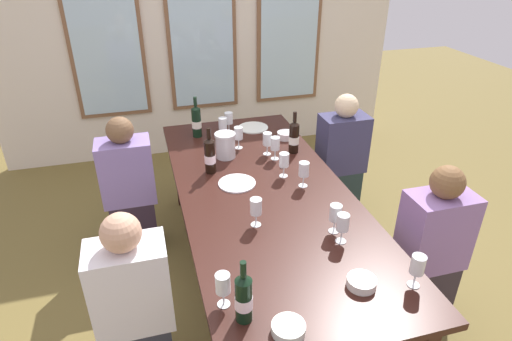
# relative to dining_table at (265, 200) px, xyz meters

# --- Properties ---
(ground_plane) EXTENTS (12.00, 12.00, 0.00)m
(ground_plane) POSITION_rel_dining_table_xyz_m (0.00, 0.00, -0.68)
(ground_plane) COLOR brown
(back_wall_with_windows) EXTENTS (4.28, 0.10, 2.90)m
(back_wall_with_windows) POSITION_rel_dining_table_xyz_m (0.00, 2.31, 0.77)
(back_wall_with_windows) COLOR beige
(back_wall_with_windows) RESTS_ON ground
(dining_table) EXTENTS (1.08, 2.54, 0.74)m
(dining_table) POSITION_rel_dining_table_xyz_m (0.00, 0.00, 0.00)
(dining_table) COLOR #331711
(dining_table) RESTS_ON ground
(white_plate_0) EXTENTS (0.25, 0.25, 0.01)m
(white_plate_0) POSITION_rel_dining_table_xyz_m (-0.15, 0.15, 0.07)
(white_plate_0) COLOR white
(white_plate_0) RESTS_ON dining_table
(white_plate_1) EXTENTS (0.26, 0.26, 0.01)m
(white_plate_1) POSITION_rel_dining_table_xyz_m (0.21, 1.03, 0.07)
(white_plate_1) COLOR white
(white_plate_1) RESTS_ON dining_table
(metal_pitcher) EXTENTS (0.16, 0.16, 0.19)m
(metal_pitcher) POSITION_rel_dining_table_xyz_m (-0.14, 0.56, 0.16)
(metal_pitcher) COLOR silver
(metal_pitcher) RESTS_ON dining_table
(wine_bottle_0) EXTENTS (0.08, 0.08, 0.33)m
(wine_bottle_0) POSITION_rel_dining_table_xyz_m (-0.29, 0.36, 0.19)
(wine_bottle_0) COLOR black
(wine_bottle_0) RESTS_ON dining_table
(wine_bottle_1) EXTENTS (0.08, 0.08, 0.32)m
(wine_bottle_1) POSITION_rel_dining_table_xyz_m (0.38, 0.50, 0.19)
(wine_bottle_1) COLOR black
(wine_bottle_1) RESTS_ON dining_table
(wine_bottle_2) EXTENTS (0.08, 0.08, 0.34)m
(wine_bottle_2) POSITION_rel_dining_table_xyz_m (-0.28, 0.99, 0.19)
(wine_bottle_2) COLOR black
(wine_bottle_2) RESTS_ON dining_table
(wine_bottle_3) EXTENTS (0.08, 0.08, 0.32)m
(wine_bottle_3) POSITION_rel_dining_table_xyz_m (-0.39, -0.98, 0.18)
(wine_bottle_3) COLOR black
(wine_bottle_3) RESTS_ON dining_table
(tasting_bowl_0) EXTENTS (0.14, 0.14, 0.04)m
(tasting_bowl_0) POSITION_rel_dining_table_xyz_m (0.20, -0.94, 0.08)
(tasting_bowl_0) COLOR white
(tasting_bowl_0) RESTS_ON dining_table
(tasting_bowl_1) EXTENTS (0.14, 0.14, 0.05)m
(tasting_bowl_1) POSITION_rel_dining_table_xyz_m (0.40, 0.76, 0.09)
(tasting_bowl_1) COLOR white
(tasting_bowl_1) RESTS_ON dining_table
(tasting_bowl_2) EXTENTS (0.15, 0.15, 0.04)m
(tasting_bowl_2) POSITION_rel_dining_table_xyz_m (-0.23, -1.10, 0.08)
(tasting_bowl_2) COLOR white
(tasting_bowl_2) RESTS_ON dining_table
(wine_glass_0) EXTENTS (0.07, 0.07, 0.17)m
(wine_glass_0) POSITION_rel_dining_table_xyz_m (0.25, -0.60, 0.18)
(wine_glass_0) COLOR white
(wine_glass_0) RESTS_ON dining_table
(wine_glass_1) EXTENTS (0.07, 0.07, 0.17)m
(wine_glass_1) POSITION_rel_dining_table_xyz_m (-0.15, -0.33, 0.18)
(wine_glass_1) COLOR white
(wine_glass_1) RESTS_ON dining_table
(wine_glass_2) EXTENTS (0.07, 0.07, 0.17)m
(wine_glass_2) POSITION_rel_dining_table_xyz_m (0.44, -1.00, 0.18)
(wine_glass_2) COLOR white
(wine_glass_2) RESTS_ON dining_table
(wine_glass_3) EXTENTS (0.07, 0.07, 0.17)m
(wine_glass_3) POSITION_rel_dining_table_xyz_m (0.17, 0.52, 0.18)
(wine_glass_3) COLOR white
(wine_glass_3) RESTS_ON dining_table
(wine_glass_4) EXTENTS (0.07, 0.07, 0.17)m
(wine_glass_4) POSITION_rel_dining_table_xyz_m (-0.01, 0.68, 0.18)
(wine_glass_4) COLOR white
(wine_glass_4) RESTS_ON dining_table
(wine_glass_5) EXTENTS (0.07, 0.07, 0.17)m
(wine_glass_5) POSITION_rel_dining_table_xyz_m (0.19, 0.17, 0.18)
(wine_glass_5) COLOR white
(wine_glass_5) RESTS_ON dining_table
(wine_glass_6) EXTENTS (0.07, 0.07, 0.17)m
(wine_glass_6) POSITION_rel_dining_table_xyz_m (0.27, 0.01, 0.18)
(wine_glass_6) COLOR white
(wine_glass_6) RESTS_ON dining_table
(wine_glass_7) EXTENTS (0.07, 0.07, 0.17)m
(wine_glass_7) POSITION_rel_dining_table_xyz_m (-0.45, -0.88, 0.18)
(wine_glass_7) COLOR white
(wine_glass_7) RESTS_ON dining_table
(wine_glass_8) EXTENTS (0.07, 0.07, 0.17)m
(wine_glass_8) POSITION_rel_dining_table_xyz_m (0.21, 0.43, 0.18)
(wine_glass_8) COLOR white
(wine_glass_8) RESTS_ON dining_table
(wine_glass_9) EXTENTS (0.07, 0.07, 0.17)m
(wine_glass_9) POSITION_rel_dining_table_xyz_m (-0.01, 1.00, 0.18)
(wine_glass_9) COLOR white
(wine_glass_9) RESTS_ON dining_table
(wine_glass_10) EXTENTS (0.07, 0.07, 0.17)m
(wine_glass_10) POSITION_rel_dining_table_xyz_m (-0.08, 0.90, 0.18)
(wine_glass_10) COLOR white
(wine_glass_10) RESTS_ON dining_table
(wine_glass_11) EXTENTS (0.07, 0.07, 0.17)m
(wine_glass_11) POSITION_rel_dining_table_xyz_m (0.25, -0.51, 0.18)
(wine_glass_11) COLOR white
(wine_glass_11) RESTS_ON dining_table
(seated_person_0) EXTENTS (0.38, 0.24, 1.11)m
(seated_person_0) POSITION_rel_dining_table_xyz_m (-0.86, 0.62, -0.15)
(seated_person_0) COLOR #302331
(seated_person_0) RESTS_ON ground
(seated_person_1) EXTENTS (0.38, 0.24, 1.11)m
(seated_person_1) POSITION_rel_dining_table_xyz_m (0.86, 0.64, -0.15)
(seated_person_1) COLOR #243434
(seated_person_1) RESTS_ON ground
(seated_person_2) EXTENTS (0.38, 0.24, 1.11)m
(seated_person_2) POSITION_rel_dining_table_xyz_m (-0.86, -0.59, -0.15)
(seated_person_2) COLOR #2E313C
(seated_person_2) RESTS_ON ground
(seated_person_3) EXTENTS (0.38, 0.24, 1.11)m
(seated_person_3) POSITION_rel_dining_table_xyz_m (0.86, -0.60, -0.15)
(seated_person_3) COLOR #332931
(seated_person_3) RESTS_ON ground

